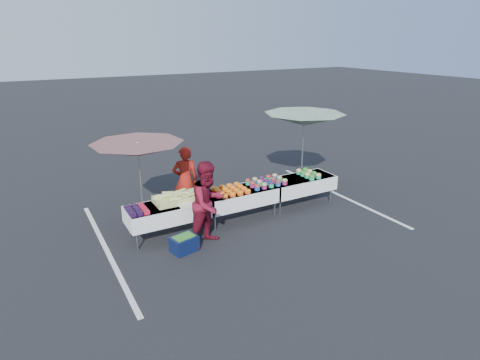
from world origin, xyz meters
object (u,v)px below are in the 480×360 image
umbrella_left (138,150)px  storage_bin (184,243)px  table_left (169,211)px  table_center (240,196)px  umbrella_right (304,120)px  vendor (185,180)px  table_right (300,184)px  customer (208,204)px

umbrella_left → storage_bin: (0.41, -1.46, -1.70)m
umbrella_left → storage_bin: 2.28m
table_left → table_center: 1.80m
umbrella_left → umbrella_right: (4.67, 0.17, 0.19)m
table_left → vendor: size_ratio=1.08×
table_center → table_right: 1.80m
table_center → umbrella_right: bearing=18.0°
umbrella_left → table_right: bearing=-9.0°
table_right → umbrella_right: bearing=50.2°
table_right → table_left: bearing=180.0°
table_left → table_center: bearing=0.0°
umbrella_left → customer: bearing=-53.5°
vendor → storage_bin: bearing=80.3°
customer → table_center: bearing=11.5°
table_left → umbrella_right: 4.59m
table_right → umbrella_left: bearing=171.0°
table_right → vendor: (-2.79, 0.99, 0.28)m
table_center → vendor: (-0.99, 0.99, 0.28)m
customer → umbrella_right: bearing=2.1°
umbrella_left → storage_bin: umbrella_left is taller
table_right → storage_bin: size_ratio=3.16×
vendor → table_left: bearing=64.7°
customer → umbrella_left: 1.97m
table_left → table_right: size_ratio=1.00×
vendor → umbrella_left: 1.62m
vendor → umbrella_left: bearing=30.4°
table_center → umbrella_left: (-2.20, 0.63, 1.29)m
customer → table_right: bearing=-6.8°
table_right → storage_bin: bearing=-167.0°
table_right → table_center: bearing=180.0°
table_left → umbrella_left: 1.49m
customer → umbrella_right: 4.12m
vendor → table_right: bearing=174.4°
table_right → umbrella_right: (0.67, 0.80, 1.48)m
umbrella_left → table_left: bearing=-57.7°
table_left → table_center: (1.80, 0.00, 0.00)m
vendor → customer: customer is taller
table_center → storage_bin: bearing=-155.2°
vendor → customer: size_ratio=0.94×
table_right → vendor: bearing=160.5°
umbrella_left → table_center: bearing=-16.0°
table_center → storage_bin: table_center is taller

